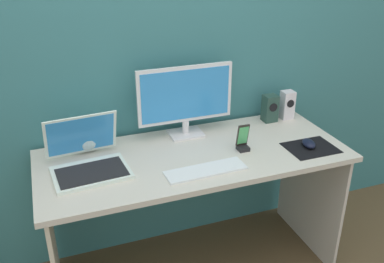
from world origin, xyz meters
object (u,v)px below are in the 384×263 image
(speaker_near_monitor, at_px, (270,108))
(phone_in_dock, at_px, (243,141))
(keyboard_external, at_px, (206,170))
(speaker_right, at_px, (287,105))
(fishbowl, at_px, (85,135))
(laptop, at_px, (88,160))
(mouse, at_px, (309,143))
(monitor, at_px, (185,98))

(speaker_near_monitor, relative_size, phone_in_dock, 1.13)
(keyboard_external, height_order, phone_in_dock, phone_in_dock)
(speaker_right, distance_m, speaker_near_monitor, 0.11)
(fishbowl, bearing_deg, phone_in_dock, -20.43)
(laptop, height_order, mouse, laptop)
(fishbowl, xyz_separation_m, phone_in_dock, (0.74, -0.28, -0.03))
(keyboard_external, bearing_deg, fishbowl, 137.84)
(speaker_right, height_order, keyboard_external, speaker_right)
(speaker_near_monitor, xyz_separation_m, laptop, (-1.06, -0.20, -0.03))
(laptop, bearing_deg, monitor, 19.31)
(mouse, bearing_deg, speaker_near_monitor, 104.64)
(speaker_right, height_order, laptop, laptop)
(mouse, xyz_separation_m, phone_in_dock, (-0.33, 0.09, 0.03))
(monitor, height_order, laptop, monitor)
(keyboard_external, distance_m, phone_in_dock, 0.29)
(speaker_right, bearing_deg, phone_in_dock, -146.96)
(monitor, height_order, fishbowl, monitor)
(laptop, distance_m, phone_in_dock, 0.76)
(laptop, distance_m, mouse, 1.10)
(speaker_right, height_order, phone_in_dock, speaker_right)
(monitor, relative_size, phone_in_dock, 3.72)
(speaker_right, height_order, fishbowl, speaker_right)
(phone_in_dock, bearing_deg, monitor, 128.69)
(laptop, height_order, fishbowl, laptop)
(speaker_near_monitor, xyz_separation_m, mouse, (0.02, -0.36, -0.06))
(monitor, relative_size, speaker_near_monitor, 3.30)
(speaker_right, bearing_deg, keyboard_external, -148.85)
(speaker_near_monitor, distance_m, phone_in_dock, 0.41)
(fishbowl, bearing_deg, speaker_near_monitor, -0.11)
(keyboard_external, bearing_deg, speaker_right, 29.18)
(speaker_near_monitor, height_order, phone_in_dock, speaker_near_monitor)
(speaker_right, height_order, mouse, speaker_right)
(mouse, bearing_deg, laptop, -177.55)
(speaker_near_monitor, distance_m, keyboard_external, 0.70)
(speaker_right, xyz_separation_m, mouse, (-0.09, -0.36, -0.06))
(speaker_right, bearing_deg, fishbowl, 179.90)
(monitor, height_order, keyboard_external, monitor)
(speaker_right, xyz_separation_m, phone_in_dock, (-0.42, -0.27, -0.04))
(fishbowl, height_order, phone_in_dock, fishbowl)
(monitor, bearing_deg, speaker_right, 0.84)
(speaker_right, xyz_separation_m, keyboard_external, (-0.67, -0.41, -0.08))
(keyboard_external, relative_size, mouse, 3.81)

